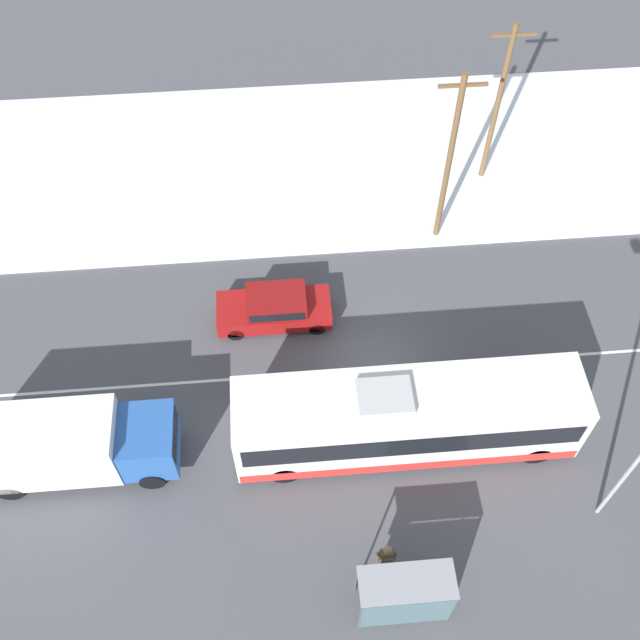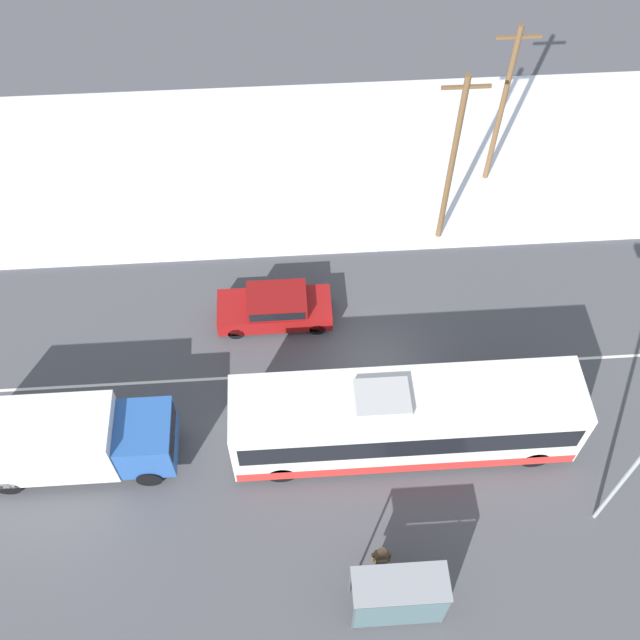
{
  "view_description": "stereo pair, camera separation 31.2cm",
  "coord_description": "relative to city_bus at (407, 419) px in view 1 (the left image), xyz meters",
  "views": [
    {
      "loc": [
        -3.41,
        -15.12,
        24.49
      ],
      "look_at": [
        -2.03,
        1.5,
        1.4
      ],
      "focal_mm": 42.0,
      "sensor_mm": 36.0,
      "label": 1
    },
    {
      "loc": [
        -3.1,
        -15.14,
        24.49
      ],
      "look_at": [
        -2.03,
        1.5,
        1.4
      ],
      "focal_mm": 42.0,
      "sensor_mm": 36.0,
      "label": 2
    }
  ],
  "objects": [
    {
      "name": "utility_pole_roadside",
      "position": [
        2.91,
        9.79,
        2.7
      ],
      "size": [
        1.8,
        0.24,
        8.37
      ],
      "color": "brown",
      "rests_on": "ground_plane"
    },
    {
      "name": "sedan_car",
      "position": [
        -4.32,
        5.8,
        -0.85
      ],
      "size": [
        4.51,
        1.8,
        1.5
      ],
      "rotation": [
        0.0,
        0.0,
        3.14
      ],
      "color": "maroon",
      "rests_on": "ground_plane"
    },
    {
      "name": "bus_shelter",
      "position": [
        -0.92,
        -5.97,
        0.01
      ],
      "size": [
        2.88,
        1.2,
        2.4
      ],
      "color": "gray",
      "rests_on": "ground_plane"
    },
    {
      "name": "snow_lot",
      "position": [
        -0.6,
        14.91,
        -1.61
      ],
      "size": [
        80.0,
        11.58,
        0.12
      ],
      "color": "silver",
      "rests_on": "ground_plane"
    },
    {
      "name": "city_bus",
      "position": [
        0.0,
        0.0,
        0.0
      ],
      "size": [
        11.86,
        2.57,
        3.42
      ],
      "color": "white",
      "rests_on": "ground_plane"
    },
    {
      "name": "utility_pole_snowlot",
      "position": [
        5.67,
        13.29,
        2.48
      ],
      "size": [
        1.8,
        0.24,
        7.94
      ],
      "color": "brown",
      "rests_on": "ground_plane"
    },
    {
      "name": "pedestrian_at_stop",
      "position": [
        -1.29,
        -4.48,
        -0.58
      ],
      "size": [
        0.64,
        0.28,
        1.78
      ],
      "color": "#23232D",
      "rests_on": "ground_plane"
    },
    {
      "name": "streetlamp",
      "position": [
        6.22,
        -2.77,
        2.87
      ],
      "size": [
        0.36,
        2.25,
        7.23
      ],
      "color": "#9EA3A8",
      "rests_on": "ground_plane"
    },
    {
      "name": "ground_plane",
      "position": [
        -0.6,
        3.11,
        -1.67
      ],
      "size": [
        120.0,
        120.0,
        0.0
      ],
      "primitive_type": "plane",
      "color": "#4C4C51"
    },
    {
      "name": "box_truck",
      "position": [
        -11.8,
        0.03,
        -0.1
      ],
      "size": [
        7.42,
        2.3,
        2.8
      ],
      "color": "silver",
      "rests_on": "ground_plane"
    },
    {
      "name": "lane_marking_center",
      "position": [
        -0.6,
        3.11,
        -1.67
      ],
      "size": [
        60.0,
        0.12,
        0.0
      ],
      "color": "silver",
      "rests_on": "ground_plane"
    }
  ]
}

